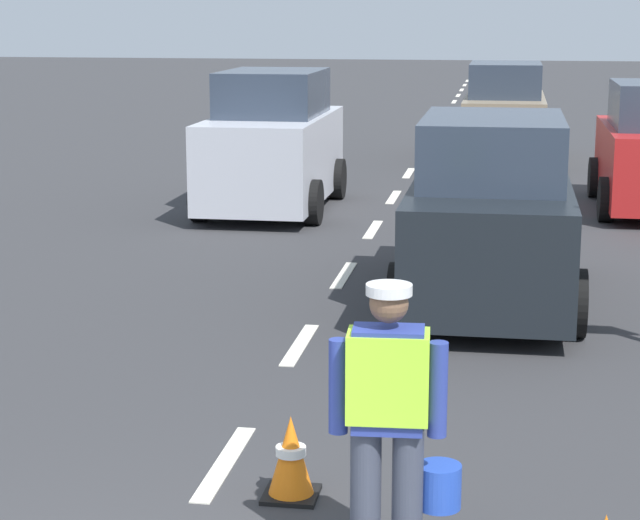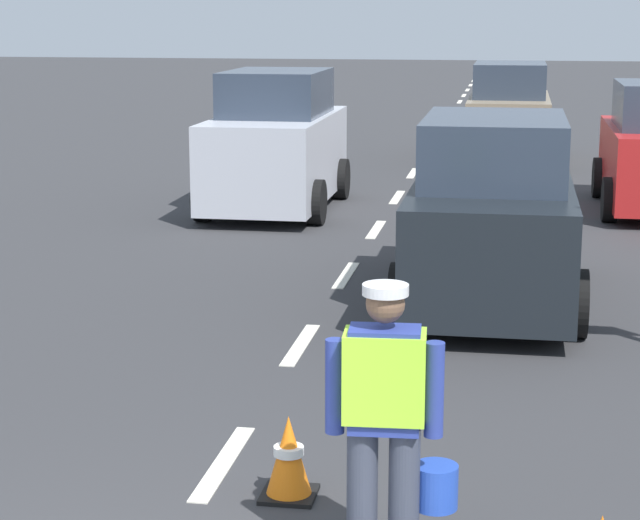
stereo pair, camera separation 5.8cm
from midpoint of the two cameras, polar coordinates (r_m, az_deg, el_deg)
ground_plane at (r=26.09m, az=5.30°, el=5.24°), size 96.00×96.00×0.00m
lane_center_line at (r=30.26m, az=5.91°, el=6.20°), size 0.14×46.40×0.01m
road_worker at (r=6.63m, az=3.62°, el=-7.42°), size 0.76×0.40×1.67m
traffic_cone_near at (r=7.73m, az=-1.33°, el=-9.65°), size 0.36×0.36×0.56m
car_oncoming_lead at (r=18.56m, az=-2.09°, el=5.63°), size 1.96×3.98×2.20m
car_outgoing_far at (r=24.90m, az=9.31°, el=7.00°), size 1.91×4.12×2.06m
car_outgoing_ahead at (r=12.74m, az=8.59°, el=2.11°), size 1.94×4.22×2.04m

